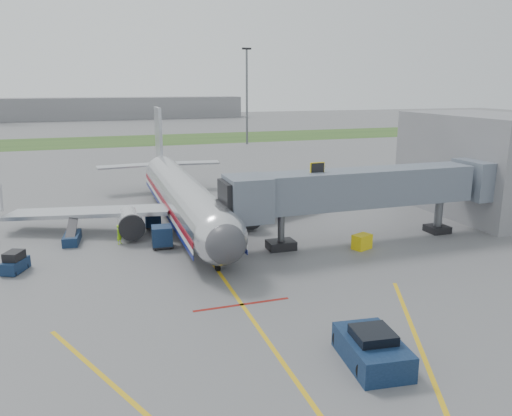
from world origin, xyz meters
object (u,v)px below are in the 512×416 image
object	(u,v)px
baggage_tug	(15,263)
airliner	(183,196)
belt_loader	(72,237)
pushback_tug	(372,349)
ramp_worker	(119,234)

from	to	relation	value
baggage_tug	airliner	bearing A→B (deg)	33.44
baggage_tug	belt_loader	distance (m)	6.92
airliner	pushback_tug	xyz separation A→B (m)	(4.00, -27.38, -1.93)
airliner	belt_loader	bearing A→B (deg)	-162.63
pushback_tug	ramp_worker	size ratio (longest dim) A/B	2.66
pushback_tug	baggage_tug	distance (m)	25.47
airliner	baggage_tug	size ratio (longest dim) A/B	14.77
pushback_tug	ramp_worker	xyz separation A→B (m)	(-10.24, 22.60, 0.10)
airliner	ramp_worker	size ratio (longest dim) A/B	21.85
pushback_tug	belt_loader	bearing A→B (deg)	119.99
pushback_tug	baggage_tug	size ratio (longest dim) A/B	1.80
baggage_tug	belt_loader	world-z (taller)	belt_loader
airliner	ramp_worker	bearing A→B (deg)	-142.52
pushback_tug	belt_loader	distance (m)	28.00
airliner	ramp_worker	distance (m)	8.07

